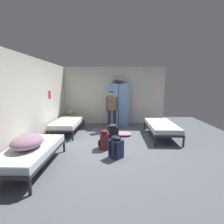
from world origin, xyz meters
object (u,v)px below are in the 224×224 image
object	(u,v)px
person_traveler	(112,107)
bed_left_front	(31,151)
bedding_heap	(27,142)
clothes_pile_pink	(123,134)
backpack_maroon	(104,140)
backpack_navy	(116,147)
water_bottle	(68,111)
locker_bank	(118,104)
lotion_bottle	(71,111)
bed_right	(161,126)
bed_left_rear	(68,123)
backpack_black	(113,133)
shelf_unit	(70,118)

from	to	relation	value
person_traveler	bed_left_front	bearing A→B (deg)	-117.36
bedding_heap	clothes_pile_pink	world-z (taller)	bedding_heap
person_traveler	backpack_maroon	xyz separation A→B (m)	(-0.17, -2.02, -0.68)
backpack_navy	backpack_maroon	bearing A→B (deg)	120.92
water_bottle	backpack_navy	size ratio (longest dim) A/B	0.38
locker_bank	backpack_navy	distance (m)	3.51
bedding_heap	backpack_navy	bearing A→B (deg)	20.03
water_bottle	backpack_navy	world-z (taller)	water_bottle
locker_bank	backpack_navy	xyz separation A→B (m)	(-0.08, -3.44, -0.71)
bed_left_front	backpack_navy	world-z (taller)	backpack_navy
locker_bank	backpack_navy	size ratio (longest dim) A/B	3.76
water_bottle	lotion_bottle	xyz separation A→B (m)	(0.15, -0.06, -0.02)
bed_right	backpack_navy	world-z (taller)	backpack_navy
bed_right	backpack_maroon	world-z (taller)	backpack_maroon
locker_bank	water_bottle	xyz separation A→B (m)	(-2.26, -0.10, -0.31)
backpack_maroon	bed_left_front	bearing A→B (deg)	-141.42
bed_left_front	bed_left_rear	bearing A→B (deg)	90.00
backpack_maroon	clothes_pile_pink	xyz separation A→B (m)	(0.60, 1.24, -0.20)
clothes_pile_pink	water_bottle	bearing A→B (deg)	147.93
bed_left_rear	backpack_black	xyz separation A→B (m)	(1.73, -0.89, -0.12)
backpack_navy	shelf_unit	bearing A→B (deg)	122.27
bed_right	bed_left_rear	bearing A→B (deg)	172.74
locker_bank	shelf_unit	size ratio (longest dim) A/B	3.63
lotion_bottle	clothes_pile_pink	size ratio (longest dim) A/B	0.29
shelf_unit	bed_left_front	size ratio (longest dim) A/B	0.30
backpack_black	bedding_heap	bearing A→B (deg)	-132.36
water_bottle	shelf_unit	bearing A→B (deg)	-14.04
locker_bank	backpack_maroon	world-z (taller)	locker_bank
locker_bank	backpack_black	world-z (taller)	locker_bank
locker_bank	backpack_navy	world-z (taller)	locker_bank
bedding_heap	person_traveler	xyz separation A→B (m)	(1.69, 3.28, 0.31)
bed_left_rear	person_traveler	distance (m)	1.82
bed_left_rear	bedding_heap	world-z (taller)	bedding_heap
bedding_heap	water_bottle	size ratio (longest dim) A/B	3.75
person_traveler	water_bottle	size ratio (longest dim) A/B	7.49
backpack_black	backpack_maroon	distance (m)	0.70
lotion_bottle	backpack_maroon	world-z (taller)	lotion_bottle
bed_left_rear	lotion_bottle	bearing A→B (deg)	98.91
bed_left_front	clothes_pile_pink	bearing A→B (deg)	49.26
person_traveler	lotion_bottle	bearing A→B (deg)	159.79
bed_right	bedding_heap	size ratio (longest dim) A/B	2.43
person_traveler	backpack_maroon	size ratio (longest dim) A/B	2.84
clothes_pile_pink	backpack_black	bearing A→B (deg)	-122.19
bed_left_front	person_traveler	world-z (taller)	person_traveler
locker_bank	lotion_bottle	size ratio (longest dim) A/B	11.95
bed_right	person_traveler	world-z (taller)	person_traveler
shelf_unit	backpack_black	bearing A→B (deg)	-46.39
bedding_heap	backpack_maroon	bearing A→B (deg)	39.77
backpack_black	bed_left_rear	bearing A→B (deg)	152.79
shelf_unit	backpack_navy	world-z (taller)	shelf_unit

